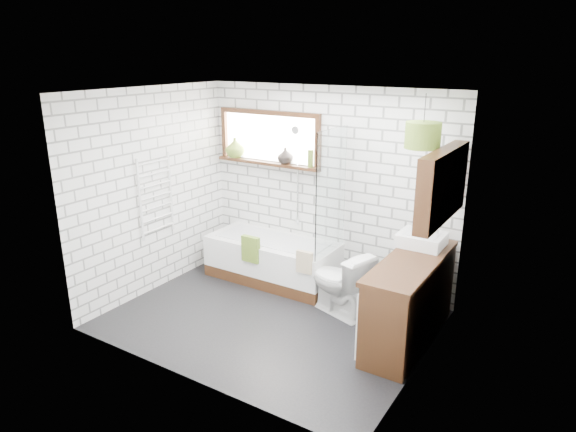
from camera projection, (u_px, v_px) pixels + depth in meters
The scene contains 22 objects.
floor at pixel (270, 320), 5.77m from camera, with size 3.40×2.60×0.01m, color black.
ceiling at pixel (267, 91), 5.01m from camera, with size 3.40×2.60×0.01m, color white.
wall_back at pixel (327, 187), 6.44m from camera, with size 3.40×0.01×2.50m, color white.
wall_front at pixel (182, 253), 4.34m from camera, with size 3.40×0.01×2.50m, color white.
wall_left at pixel (153, 191), 6.25m from camera, with size 0.01×2.60×2.50m, color white.
wall_right at pixel (428, 245), 4.53m from camera, with size 0.01×2.60×2.50m, color white.
window at pixel (268, 138), 6.67m from camera, with size 1.52×0.16×0.68m, color black.
towel_radiator at pixel (156, 196), 6.25m from camera, with size 0.06×0.52×1.00m, color white.
mirror_cabinet at pixel (442, 185), 4.93m from camera, with size 0.16×1.20×0.70m, color black.
shower_riser at pixel (298, 176), 6.58m from camera, with size 0.02×0.02×1.30m, color silver.
bathtub at pixel (273, 260), 6.72m from camera, with size 1.71×0.75×0.55m, color white.
shower_screen at pixel (331, 193), 5.99m from camera, with size 0.02×0.72×1.50m, color white.
towel_green at pixel (251, 249), 6.38m from camera, with size 0.24×0.07×0.33m, color #597723.
towel_beige at pixel (305, 262), 5.99m from camera, with size 0.21×0.05×0.27m, color tan.
vanity at pixel (410, 300), 5.25m from camera, with size 0.51×1.57×0.90m, color black.
basin at pixel (421, 239), 5.47m from camera, with size 0.47×0.41×0.14m, color white.
tap at pixel (437, 236), 5.36m from camera, with size 0.03×0.03×0.17m, color silver.
toilet at pixel (340, 282), 5.81m from camera, with size 0.76×0.43×0.77m, color white.
vase_olive at pixel (235, 149), 6.97m from camera, with size 0.26×0.26×0.27m, color olive.
vase_dark at pixel (285, 157), 6.57m from camera, with size 0.20×0.20×0.21m, color black.
bottle at pixel (310, 160), 6.38m from camera, with size 0.07×0.07×0.22m, color olive.
pendant at pixel (423, 135), 4.98m from camera, with size 0.35×0.35×0.25m, color #597723.
Camera 1 is at (2.91, -4.25, 2.87)m, focal length 32.00 mm.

